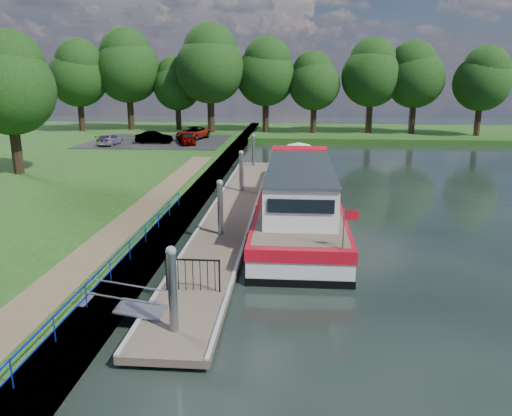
# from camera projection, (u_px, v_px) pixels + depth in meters

# --- Properties ---
(ground) EXTENTS (160.00, 160.00, 0.00)m
(ground) POSITION_uv_depth(u_px,v_px,m) (179.00, 334.00, 14.82)
(ground) COLOR black
(ground) RESTS_ON ground
(bank_edge) EXTENTS (1.10, 90.00, 0.78)m
(bank_edge) POSITION_uv_depth(u_px,v_px,m) (194.00, 199.00, 29.36)
(bank_edge) COLOR #473D2D
(bank_edge) RESTS_ON ground
(far_bank) EXTENTS (60.00, 18.00, 0.60)m
(far_bank) POSITION_uv_depth(u_px,v_px,m) (363.00, 133.00, 63.93)
(far_bank) COLOR #1D4413
(far_bank) RESTS_ON ground
(footpath) EXTENTS (1.60, 40.00, 0.05)m
(footpath) POSITION_uv_depth(u_px,v_px,m) (123.00, 227.00, 22.65)
(footpath) COLOR brown
(footpath) RESTS_ON riverbank
(carpark) EXTENTS (14.00, 12.00, 0.06)m
(carpark) POSITION_uv_depth(u_px,v_px,m) (158.00, 141.00, 52.05)
(carpark) COLOR black
(carpark) RESTS_ON riverbank
(blue_fence) EXTENTS (0.04, 18.04, 0.72)m
(blue_fence) POSITION_uv_depth(u_px,v_px,m) (120.00, 255.00, 17.58)
(blue_fence) COLOR #0C2DBF
(blue_fence) RESTS_ON riverbank
(pontoon) EXTENTS (2.50, 30.00, 0.56)m
(pontoon) POSITION_uv_depth(u_px,v_px,m) (233.00, 213.00, 27.30)
(pontoon) COLOR brown
(pontoon) RESTS_ON ground
(mooring_piles) EXTENTS (0.30, 27.30, 3.55)m
(mooring_piles) POSITION_uv_depth(u_px,v_px,m) (233.00, 193.00, 27.01)
(mooring_piles) COLOR gray
(mooring_piles) RESTS_ON ground
(gangway) EXTENTS (2.58, 1.00, 0.92)m
(gangway) POSITION_uv_depth(u_px,v_px,m) (123.00, 305.00, 15.28)
(gangway) COLOR #A5A8AD
(gangway) RESTS_ON ground
(gate_panel) EXTENTS (1.85, 0.05, 1.15)m
(gate_panel) POSITION_uv_depth(u_px,v_px,m) (193.00, 270.00, 16.64)
(gate_panel) COLOR black
(gate_panel) RESTS_ON ground
(barge) EXTENTS (4.36, 21.15, 4.78)m
(barge) POSITION_uv_depth(u_px,v_px,m) (299.00, 193.00, 27.79)
(barge) COLOR black
(barge) RESTS_ON ground
(horizon_trees) EXTENTS (54.38, 10.03, 12.87)m
(horizon_trees) POSITION_uv_depth(u_px,v_px,m) (255.00, 71.00, 59.80)
(horizon_trees) COLOR #332316
(horizon_trees) RESTS_ON ground
(bank_tree_a) EXTENTS (6.12, 6.12, 9.72)m
(bank_tree_a) POSITION_uv_depth(u_px,v_px,m) (9.00, 82.00, 33.58)
(bank_tree_a) COLOR #332316
(bank_tree_a) RESTS_ON riverbank
(car_a) EXTENTS (2.49, 3.67, 1.16)m
(car_a) POSITION_uv_depth(u_px,v_px,m) (187.00, 138.00, 49.33)
(car_a) COLOR #999999
(car_a) RESTS_ON carpark
(car_b) EXTENTS (3.65, 1.37, 1.19)m
(car_b) POSITION_uv_depth(u_px,v_px,m) (154.00, 137.00, 50.11)
(car_b) COLOR #999999
(car_b) RESTS_ON carpark
(car_c) EXTENTS (1.76, 3.81, 1.08)m
(car_c) POSITION_uv_depth(u_px,v_px,m) (110.00, 139.00, 48.98)
(car_c) COLOR #999999
(car_c) RESTS_ON carpark
(car_d) EXTENTS (3.33, 5.16, 1.32)m
(car_d) POSITION_uv_depth(u_px,v_px,m) (193.00, 133.00, 53.24)
(car_d) COLOR #999999
(car_d) RESTS_ON carpark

